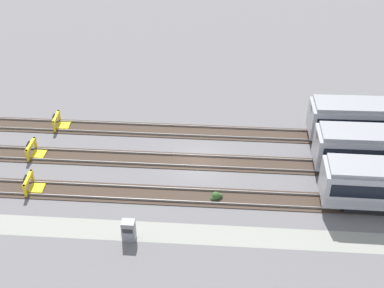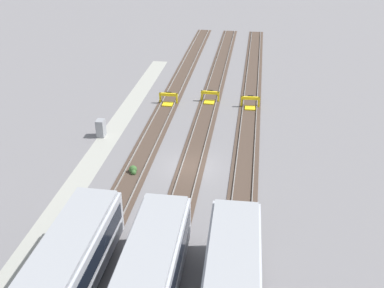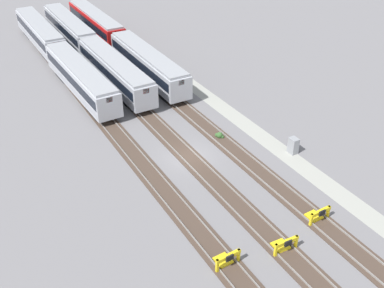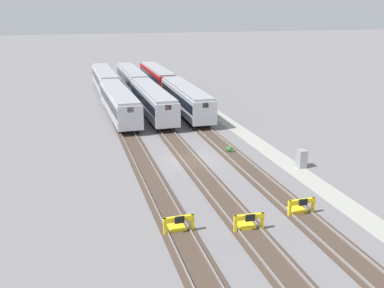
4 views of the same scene
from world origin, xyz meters
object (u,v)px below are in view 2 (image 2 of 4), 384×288
Objects in this scene: bumper_stop_near_inner_track at (210,98)px; bumper_stop_middle_track at (250,103)px; weed_clump at (133,170)px; electrical_cabinet at (101,128)px; bumper_stop_nearest_track at (168,100)px.

bumper_stop_near_inner_track and bumper_stop_middle_track have the same top height.
bumper_stop_near_inner_track is at bearing 163.88° from weed_clump.
bumper_stop_middle_track is 2.18× the size of weed_clump.
bumper_stop_middle_track is at bearing 78.12° from bumper_stop_near_inner_track.
bumper_stop_near_inner_track is 1.26× the size of electrical_cabinet.
bumper_stop_nearest_track is 9.49m from electrical_cabinet.
electrical_cabinet reaches higher than bumper_stop_middle_track.
bumper_stop_near_inner_track is at bearing -101.88° from bumper_stop_middle_track.
bumper_stop_near_inner_track is 15.93m from weed_clump.
bumper_stop_middle_track is 16.86m from weed_clump.
bumper_stop_middle_track is 15.85m from electrical_cabinet.
weed_clump is (5.84, 4.57, -0.56)m from electrical_cabinet.
bumper_stop_near_inner_track is 1.00× the size of bumper_stop_middle_track.
bumper_stop_nearest_track is 1.25× the size of electrical_cabinet.
bumper_stop_middle_track is at bearing 148.57° from weed_clump.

